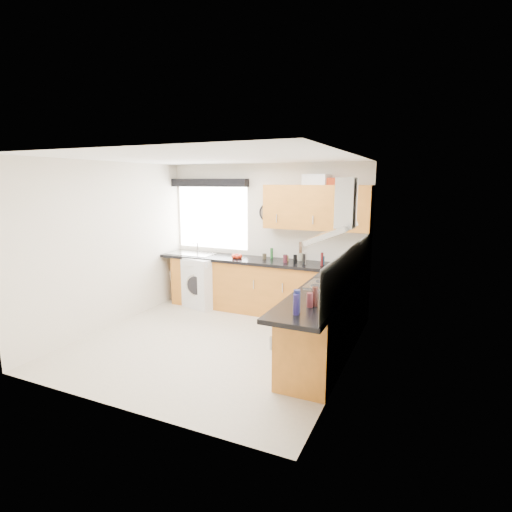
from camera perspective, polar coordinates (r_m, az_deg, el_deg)
The scene contains 39 objects.
ground_plane at distance 5.70m, azimuth -5.96°, elevation -12.22°, with size 3.60×3.60×0.00m, color beige.
ceiling at distance 5.26m, azimuth -6.50°, elevation 13.77°, with size 3.60×3.60×0.02m, color white.
wall_back at distance 6.93m, azimuth 1.35°, elevation 2.70°, with size 3.60×0.02×2.50m, color silver.
wall_front at distance 3.93m, azimuth -19.65°, elevation -4.09°, with size 3.60×0.02×2.50m, color silver.
wall_left at distance 6.43m, azimuth -20.19°, elevation 1.43°, with size 0.02×3.60×2.50m, color silver.
wall_right at distance 4.70m, azimuth 13.07°, elevation -1.39°, with size 0.02×3.60×2.50m, color silver.
window at distance 7.35m, azimuth -6.26°, elevation 5.46°, with size 1.40×0.02×1.10m, color silver.
window_blind at distance 7.25m, azimuth -6.73°, elevation 10.36°, with size 1.50×0.18×0.14m, color black.
splashback at distance 5.00m, azimuth 13.61°, elevation -1.50°, with size 0.01×3.00×0.54m, color white.
base_cab_back at distance 6.87m, azimuth -0.40°, elevation -4.35°, with size 3.00×0.58×0.86m, color #A7611E.
base_cab_corner at distance 6.38m, azimuth 12.80°, elevation -5.79°, with size 0.60×0.60×0.86m, color #A7611E.
base_cab_right at distance 5.13m, azimuth 9.80°, elevation -9.79°, with size 0.58×2.10×0.86m, color #A7611E.
worktop_back at distance 6.72m, azimuth 0.34°, elevation -0.71°, with size 3.60×0.62×0.05m, color black.
worktop_right at distance 4.85m, azimuth 9.41°, elevation -5.32°, with size 0.62×2.42×0.05m, color black.
sink at distance 7.34m, azimuth -9.20°, elevation 0.64°, with size 0.84×0.46×0.10m, color #A9AAAA, non-canonical shape.
oven at distance 5.27m, azimuth 10.11°, elevation -9.30°, with size 0.56×0.58×0.85m, color black.
hob_plate at distance 5.12m, azimuth 10.29°, elevation -4.11°, with size 0.52×0.52×0.01m, color #A9AAAA.
extractor_hood at distance 4.96m, azimuth 11.74°, elevation 5.36°, with size 0.52×0.78×0.66m, color #A9AAAA, non-canonical shape.
upper_cabinets at distance 6.39m, azimuth 8.67°, elevation 6.88°, with size 1.70×0.35×0.70m, color #A7611E.
washing_machine at distance 7.19m, azimuth -7.31°, elevation -3.64°, with size 0.61×0.59×0.89m, color silver.
wall_clock at distance 6.82m, azimuth 1.62°, elevation 6.19°, with size 0.31×0.31×0.04m, color black.
casserole at distance 6.48m, azimuth 8.72°, elevation 10.76°, with size 0.40×0.29×0.17m, color silver.
storage_box at distance 6.41m, azimuth 11.06°, elevation 10.43°, with size 0.24×0.20×0.11m, color red.
utensil_pot at distance 6.65m, azimuth 6.34°, elevation -0.11°, with size 0.09×0.09×0.13m, color tan.
kitchen_roll at distance 5.78m, azimuth 13.27°, elevation -1.51°, with size 0.10×0.10×0.22m, color silver.
tomato_cluster at distance 6.81m, azimuth -2.74°, elevation -0.03°, with size 0.17×0.17×0.08m, color #B4220E, non-canonical shape.
jar_0 at distance 6.81m, azimuth 2.24°, elevation 0.40°, with size 0.05×0.05×0.17m, color #1E5523.
jar_1 at distance 6.34m, azimuth 6.99°, elevation -0.30°, with size 0.04×0.04×0.20m, color #AA9E91.
jar_2 at distance 6.32m, azimuth 6.84°, elevation -0.45°, with size 0.05×0.05×0.18m, color black.
jar_3 at distance 6.44m, azimuth 5.62°, elevation -0.42°, with size 0.06×0.06×0.13m, color black.
jar_4 at distance 6.28m, azimuth 9.39°, elevation -0.46°, with size 0.04×0.04×0.21m, color #4F1011.
jar_5 at distance 6.37m, azimuth 9.52°, elevation -0.65°, with size 0.05×0.05×0.13m, color navy.
jar_6 at distance 6.75m, azimuth 1.22°, elevation -0.04°, with size 0.07×0.07×0.09m, color #2E2719.
jar_7 at distance 6.60m, azimuth 4.38°, elevation -0.32°, with size 0.07×0.07×0.09m, color olive.
jar_8 at distance 6.46m, azimuth 4.20°, elevation -0.38°, with size 0.07×0.07×0.13m, color #451820.
bottle_0 at distance 4.26m, azimuth 8.42°, elevation -5.74°, with size 0.06×0.06×0.21m, color #351613.
bottle_1 at distance 4.23m, azimuth 7.70°, elevation -6.24°, with size 0.07×0.07×0.15m, color #4E1C1F.
bottle_2 at distance 4.02m, azimuth 5.85°, elevation -6.46°, with size 0.07×0.07×0.24m, color #161D4D.
bottle_3 at distance 3.97m, azimuth 5.74°, elevation -6.92°, with size 0.06×0.06×0.21m, color #1B1446.
Camera 1 is at (2.67, -4.52, 2.21)m, focal length 28.00 mm.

